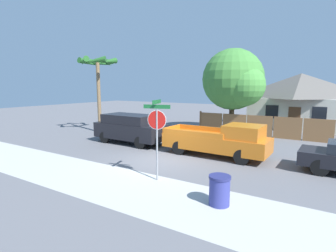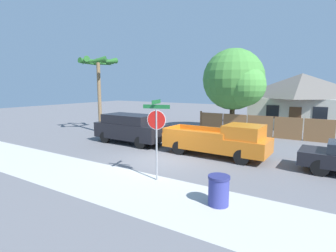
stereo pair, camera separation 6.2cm
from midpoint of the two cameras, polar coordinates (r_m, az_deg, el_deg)
ground_plane at (r=13.14m, az=-1.33°, el=-7.42°), size 80.00×80.00×0.00m
sidewalk_strip at (r=10.48m, az=-12.49°, el=-11.84°), size 36.00×3.20×0.01m
wooden_fence at (r=19.89m, az=24.72°, el=-0.45°), size 13.29×0.12×1.63m
house at (r=26.55m, az=26.97°, el=5.21°), size 8.25×7.22×4.78m
oak_tree at (r=21.38m, az=14.60°, el=9.50°), size 5.04×4.80×6.58m
palm_tree at (r=21.42m, az=-14.86°, el=12.06°), size 2.86×3.08×5.83m
red_suv at (r=16.94m, az=-8.08°, el=-0.37°), size 4.80×2.01×1.86m
orange_pickup at (r=13.90m, az=11.37°, el=-3.09°), size 5.52×2.04×1.76m
stop_sign at (r=9.96m, az=-2.35°, el=0.02°), size 1.03×0.93×3.13m
trash_bin at (r=8.42m, az=11.19°, el=-13.58°), size 0.68×0.68×0.94m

